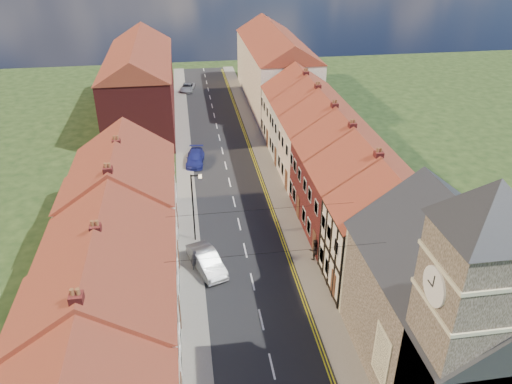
% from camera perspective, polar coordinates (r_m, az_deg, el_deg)
% --- Properties ---
extents(road, '(7.00, 90.00, 0.02)m').
position_cam_1_polar(road, '(50.53, -3.04, 1.11)').
color(road, black).
rests_on(road, ground).
extents(pavement_left, '(1.80, 90.00, 0.12)m').
position_cam_1_polar(pavement_left, '(50.34, -8.02, 0.80)').
color(pavement_left, gray).
rests_on(pavement_left, ground).
extents(pavement_right, '(1.80, 90.00, 0.12)m').
position_cam_1_polar(pavement_right, '(51.06, 1.88, 1.50)').
color(pavement_right, gray).
rests_on(pavement_right, ground).
extents(church, '(11.25, 14.25, 15.20)m').
position_cam_1_polar(church, '(28.43, 22.40, -11.79)').
color(church, '#373227').
rests_on(church, ground).
extents(cottage_r_tudor, '(8.30, 5.20, 9.00)m').
position_cam_1_polar(cottage_r_tudor, '(35.80, 14.76, -4.20)').
color(cottage_r_tudor, white).
rests_on(cottage_r_tudor, ground).
extents(cottage_r_white_near, '(8.30, 6.00, 9.00)m').
position_cam_1_polar(cottage_r_white_near, '(40.09, 11.97, -0.09)').
color(cottage_r_white_near, '#5C1B1B').
rests_on(cottage_r_white_near, ground).
extents(cottage_r_cream_mid, '(8.30, 5.20, 9.00)m').
position_cam_1_polar(cottage_r_cream_mid, '(44.61, 9.69, 3.21)').
color(cottage_r_cream_mid, '#5C1B1B').
rests_on(cottage_r_cream_mid, ground).
extents(cottage_r_pink, '(8.30, 6.00, 9.00)m').
position_cam_1_polar(cottage_r_pink, '(49.31, 7.83, 5.87)').
color(cottage_r_pink, '#FFE0C9').
rests_on(cottage_r_pink, ground).
extents(cottage_r_white_far, '(8.30, 5.20, 9.00)m').
position_cam_1_polar(cottage_r_white_far, '(54.14, 6.29, 8.08)').
color(cottage_r_white_far, beige).
rests_on(cottage_r_white_far, ground).
extents(cottage_r_cream_far, '(8.30, 6.00, 9.00)m').
position_cam_1_polar(cottage_r_cream_far, '(59.07, 4.98, 9.90)').
color(cottage_r_cream_far, white).
rests_on(cottage_r_cream_far, ground).
extents(cottage_l_cream, '(8.30, 6.30, 9.10)m').
position_cam_1_polar(cottage_l_cream, '(28.06, -17.56, -15.07)').
color(cottage_l_cream, '#FFE0C9').
rests_on(cottage_l_cream, ground).
extents(cottage_l_white, '(8.30, 6.90, 8.80)m').
position_cam_1_polar(cottage_l_white, '(33.06, -16.20, -7.66)').
color(cottage_l_white, beige).
rests_on(cottage_l_white, ground).
extents(cottage_l_brick_mid, '(8.30, 5.70, 9.10)m').
position_cam_1_polar(cottage_l_brick_mid, '(38.06, -15.34, -2.08)').
color(cottage_l_brick_mid, white).
rests_on(cottage_l_brick_mid, ground).
extents(cottage_l_pink, '(8.30, 6.30, 8.80)m').
position_cam_1_polar(cottage_l_pink, '(43.22, -14.67, 1.62)').
color(cottage_l_pink, '#FFE0C9').
rests_on(cottage_l_pink, ground).
extents(block_right_far, '(8.30, 24.20, 10.50)m').
position_cam_1_polar(block_right_far, '(73.19, 2.22, 14.33)').
color(block_right_far, white).
rests_on(block_right_far, ground).
extents(block_left_far, '(8.30, 24.20, 10.50)m').
position_cam_1_polar(block_left_far, '(67.32, -13.09, 12.35)').
color(block_left_far, '#5C1B1B').
rests_on(block_left_far, ground).
extents(lamppost, '(0.88, 0.15, 6.00)m').
position_cam_1_polar(lamppost, '(39.90, -7.11, -1.33)').
color(lamppost, black).
rests_on(lamppost, pavement_left).
extents(car_mid, '(3.05, 4.92, 1.53)m').
position_cam_1_polar(car_mid, '(38.08, -5.67, -7.85)').
color(car_mid, '#94979B').
rests_on(car_mid, ground).
extents(car_far, '(2.34, 4.66, 1.30)m').
position_cam_1_polar(car_far, '(54.66, -6.96, 3.89)').
color(car_far, navy).
rests_on(car_far, ground).
extents(car_distant, '(2.68, 4.43, 1.15)m').
position_cam_1_polar(car_distant, '(79.70, -7.83, 11.76)').
color(car_distant, '#A0A3A8').
rests_on(car_distant, ground).
extents(pedestrian_right, '(0.99, 0.86, 1.75)m').
position_cam_1_polar(pedestrian_right, '(38.96, 6.66, -6.55)').
color(pedestrian_right, black).
rests_on(pedestrian_right, pavement_right).
extents(pedestrian_left_b, '(0.65, 0.49, 1.64)m').
position_cam_1_polar(pedestrian_left_b, '(37.94, -6.99, -7.76)').
color(pedestrian_left_b, '#232127').
rests_on(pedestrian_left_b, pavement_left).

